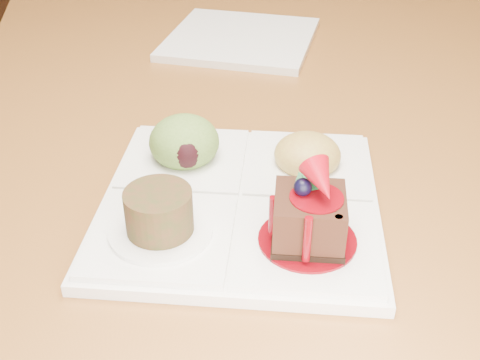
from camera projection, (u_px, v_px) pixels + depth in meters
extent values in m
plane|color=#5D2F1A|center=(282.00, 344.00, 1.42)|extent=(6.00, 6.00, 0.00)
cube|color=brown|center=(299.00, 49.00, 1.01)|extent=(1.00, 1.80, 0.04)
cylinder|color=brown|center=(81.00, 74.00, 1.84)|extent=(0.06, 0.06, 0.71)
cylinder|color=brown|center=(355.00, 54.00, 1.97)|extent=(0.06, 0.06, 0.71)
cylinder|color=black|center=(21.00, 253.00, 1.37)|extent=(0.03, 0.03, 0.41)
cylinder|color=black|center=(466.00, 158.00, 1.74)|extent=(0.03, 0.03, 0.38)
cube|color=white|center=(240.00, 204.00, 0.60)|extent=(0.34, 0.34, 0.01)
cube|color=white|center=(307.00, 243.00, 0.53)|extent=(0.16, 0.16, 0.01)
cube|color=white|center=(161.00, 235.00, 0.54)|extent=(0.16, 0.16, 0.01)
cube|color=white|center=(185.00, 159.00, 0.65)|extent=(0.16, 0.16, 0.01)
cube|color=white|center=(307.00, 165.00, 0.64)|extent=(0.16, 0.16, 0.01)
cylinder|color=#66030B|center=(307.00, 240.00, 0.53)|extent=(0.09, 0.09, 0.00)
cube|color=black|center=(307.00, 237.00, 0.53)|extent=(0.08, 0.08, 0.01)
cube|color=#32190D|center=(309.00, 215.00, 0.52)|extent=(0.07, 0.07, 0.04)
cylinder|color=#66030B|center=(311.00, 196.00, 0.51)|extent=(0.05, 0.05, 0.00)
sphere|color=black|center=(303.00, 187.00, 0.50)|extent=(0.02, 0.02, 0.02)
cone|color=maroon|center=(322.00, 181.00, 0.49)|extent=(0.03, 0.05, 0.04)
cube|color=#134E23|center=(311.00, 182.00, 0.51)|extent=(0.01, 0.02, 0.01)
cube|color=#134E23|center=(302.00, 181.00, 0.51)|extent=(0.02, 0.02, 0.01)
cylinder|color=#66030B|center=(307.00, 239.00, 0.49)|extent=(0.01, 0.01, 0.04)
cylinder|color=#66030B|center=(337.00, 236.00, 0.49)|extent=(0.01, 0.01, 0.04)
cylinder|color=#66030B|center=(273.00, 215.00, 0.52)|extent=(0.01, 0.01, 0.04)
cylinder|color=white|center=(161.00, 231.00, 0.54)|extent=(0.09, 0.09, 0.00)
cylinder|color=#512517|center=(159.00, 211.00, 0.53)|extent=(0.06, 0.06, 0.04)
cylinder|color=#4C1F10|center=(158.00, 198.00, 0.52)|extent=(0.05, 0.05, 0.00)
ellipsoid|color=olive|center=(184.00, 142.00, 0.64)|extent=(0.08, 0.08, 0.06)
ellipsoid|color=black|center=(187.00, 153.00, 0.62)|extent=(0.04, 0.03, 0.03)
ellipsoid|color=#B09F3F|center=(307.00, 155.00, 0.64)|extent=(0.07, 0.07, 0.04)
cube|color=#E24A10|center=(318.00, 149.00, 0.64)|extent=(0.02, 0.02, 0.01)
cube|color=#507F1B|center=(301.00, 145.00, 0.64)|extent=(0.02, 0.02, 0.02)
cube|color=#E24A10|center=(297.00, 155.00, 0.63)|extent=(0.02, 0.02, 0.02)
cube|color=#507F1B|center=(315.00, 155.00, 0.62)|extent=(0.02, 0.02, 0.02)
cube|color=white|center=(241.00, 39.00, 0.98)|extent=(0.30, 0.30, 0.01)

